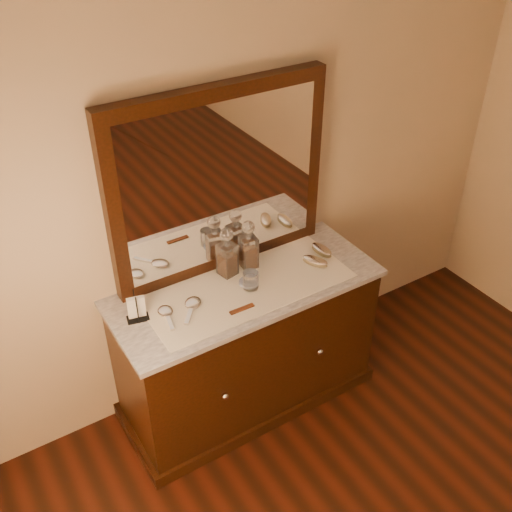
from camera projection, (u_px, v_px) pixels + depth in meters
name	position (u px, v px, depth m)	size (l,w,h in m)	color
dresser_cabinet	(247.00, 346.00, 3.36)	(1.40, 0.55, 0.82)	black
dresser_plinth	(247.00, 391.00, 3.58)	(1.46, 0.59, 0.08)	black
knob_left	(225.00, 396.00, 3.01)	(0.04, 0.04, 0.04)	silver
knob_right	(320.00, 352.00, 3.27)	(0.04, 0.04, 0.04)	silver
marble_top	(246.00, 288.00, 3.12)	(1.44, 0.59, 0.03)	white
mirror_frame	(220.00, 182.00, 2.99)	(1.20, 0.08, 1.00)	black
mirror_glass	(223.00, 185.00, 2.96)	(1.06, 0.01, 0.86)	white
lace_runner	(248.00, 287.00, 3.09)	(1.10, 0.45, 0.00)	white
pin_dish	(247.00, 282.00, 3.11)	(0.09, 0.09, 0.02)	silver
comb	(242.00, 309.00, 2.94)	(0.13, 0.02, 0.01)	brown
napkin_rack	(137.00, 309.00, 2.86)	(0.12, 0.09, 0.16)	black
decanter_left	(227.00, 257.00, 3.12)	(0.10, 0.10, 0.29)	brown
decanter_right	(248.00, 249.00, 3.18)	(0.10, 0.10, 0.28)	brown
brush_near	(315.00, 261.00, 3.24)	(0.12, 0.16, 0.04)	#8C7B56
brush_far	(322.00, 250.00, 3.33)	(0.08, 0.15, 0.04)	#8C7B56
hand_mirror_outer	(166.00, 313.00, 2.91)	(0.09, 0.20, 0.02)	silver
hand_mirror_inner	(192.00, 305.00, 2.96)	(0.17, 0.20, 0.02)	silver
tumblers	(251.00, 280.00, 3.06)	(0.08, 0.08, 0.09)	white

